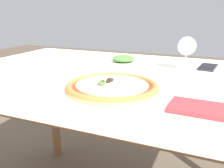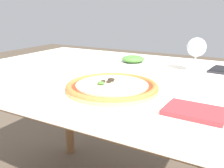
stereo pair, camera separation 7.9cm
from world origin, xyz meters
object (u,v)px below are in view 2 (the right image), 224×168
pizza_plate (112,88)px  dining_table (122,93)px  side_plate (133,61)px  fork (42,68)px  wine_glass_far_left (196,48)px  cell_phone (220,69)px

pizza_plate → dining_table: bearing=109.3°
dining_table → pizza_plate: pizza_plate is taller
side_plate → fork: bearing=-138.2°
wine_glass_far_left → cell_phone: (0.09, 0.09, -0.10)m
cell_phone → side_plate: size_ratio=0.80×
fork → side_plate: (0.32, 0.29, 0.01)m
wine_glass_far_left → side_plate: size_ratio=0.79×
dining_table → cell_phone: 0.44m
pizza_plate → wine_glass_far_left: (0.17, 0.41, 0.09)m
cell_phone → dining_table: bearing=-142.3°
wine_glass_far_left → side_plate: (-0.30, 0.03, -0.09)m
dining_table → fork: 0.39m
wine_glass_far_left → cell_phone: 0.16m
dining_table → pizza_plate: 0.27m
fork → side_plate: 0.43m
fork → wine_glass_far_left: (0.62, 0.26, 0.10)m
wine_glass_far_left → dining_table: bearing=-145.9°
fork → dining_table: bearing=13.0°
dining_table → pizza_plate: (0.08, -0.23, 0.10)m
wine_glass_far_left → side_plate: 0.31m
fork → cell_phone: 0.79m
wine_glass_far_left → side_plate: bearing=174.0°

